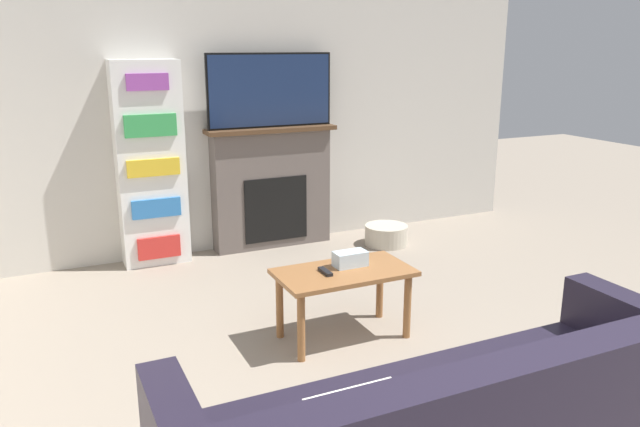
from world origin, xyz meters
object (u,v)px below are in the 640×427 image
at_px(fireplace, 272,187).
at_px(tv, 270,90).
at_px(storage_basket, 386,235).
at_px(bookshelf, 151,165).
at_px(coffee_table, 344,281).

xyz_separation_m(fireplace, tv, (-0.00, -0.02, 0.91)).
relative_size(fireplace, tv, 1.03).
distance_m(fireplace, tv, 0.91).
bearing_deg(fireplace, storage_basket, -24.39).
xyz_separation_m(fireplace, bookshelf, (-1.13, -0.02, 0.31)).
relative_size(fireplace, coffee_table, 1.40).
xyz_separation_m(tv, coffee_table, (-0.28, -2.06, -1.10)).
relative_size(tv, bookshelf, 0.67).
bearing_deg(bookshelf, tv, 0.13).
height_order(fireplace, coffee_table, fireplace).
height_order(tv, storage_basket, tv).
height_order(bookshelf, storage_basket, bookshelf).
distance_m(coffee_table, storage_basket, 2.10).
bearing_deg(coffee_table, tv, 82.15).
distance_m(fireplace, bookshelf, 1.17).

